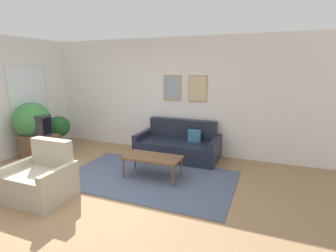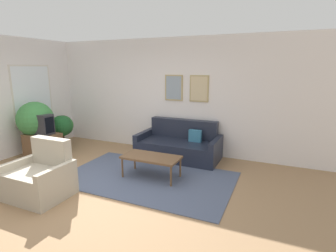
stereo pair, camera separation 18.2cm
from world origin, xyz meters
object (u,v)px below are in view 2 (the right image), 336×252
Objects in this scene: couch at (179,146)px; armchair at (41,178)px; tv at (41,124)px; coffee_table at (151,158)px; potted_plant_tall at (36,121)px.

armchair is (-1.35, -2.59, 0.01)m from couch.
coffee_table is at bearing -0.20° from tv.
coffee_table is 0.84× the size of potted_plant_tall.
tv is at bearing -156.54° from couch.
armchair is 0.72× the size of potted_plant_tall.
tv is (-2.78, 0.01, 0.40)m from coffee_table.
armchair is (-1.28, -1.34, -0.08)m from coffee_table.
armchair reaches higher than coffee_table.
potted_plant_tall reaches higher than couch.
couch is at bearing 20.52° from potted_plant_tall.
potted_plant_tall is (-1.74, 1.43, 0.53)m from armchair.
tv is at bearing -16.90° from potted_plant_tall.
couch is 2.03× the size of armchair.
potted_plant_tall reaches higher than armchair.
tv is 0.43× the size of potted_plant_tall.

